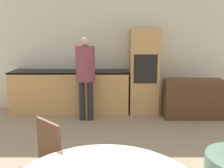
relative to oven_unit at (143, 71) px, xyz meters
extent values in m
cube|color=beige|center=(-0.65, 0.34, 0.38)|extent=(6.17, 0.05, 2.60)
cube|color=tan|center=(-1.62, -0.01, -0.46)|extent=(2.55, 0.60, 0.92)
cube|color=black|center=(-1.62, -0.01, -0.01)|extent=(2.55, 0.60, 0.03)
cube|color=tan|center=(0.00, 0.00, 0.00)|extent=(0.61, 0.58, 1.83)
cube|color=black|center=(0.00, -0.29, 0.09)|extent=(0.48, 0.01, 0.60)
cube|color=#51331E|center=(0.99, -0.39, -0.51)|extent=(1.20, 0.45, 0.81)
cube|color=#51331E|center=(-1.31, -3.11, -0.24)|extent=(0.29, 0.28, 0.48)
cylinder|color=#262628|center=(-1.30, -0.54, -0.51)|extent=(0.12, 0.12, 0.81)
cylinder|color=#262628|center=(-1.13, -0.54, -0.51)|extent=(0.12, 0.12, 0.81)
cylinder|color=brown|center=(-1.21, -0.54, 0.23)|extent=(0.37, 0.37, 0.68)
sphere|color=beige|center=(-1.21, -0.54, 0.66)|extent=(0.18, 0.18, 0.18)
camera|label=1|loc=(-0.69, -5.38, 0.84)|focal=40.00mm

